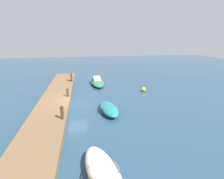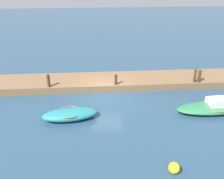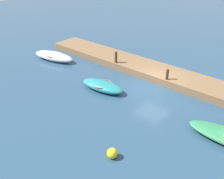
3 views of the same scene
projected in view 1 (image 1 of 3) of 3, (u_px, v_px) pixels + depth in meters
name	position (u px, v px, depth m)	size (l,w,h in m)	color
ground_plane	(73.00, 104.00, 17.20)	(84.00, 84.00, 0.00)	navy
dock_platform	(55.00, 103.00, 16.85)	(24.97, 2.87, 0.57)	brown
rowboat_teal	(109.00, 109.00, 15.27)	(3.65, 1.79, 0.68)	teal
rowboat_white	(103.00, 174.00, 7.98)	(4.43, 2.24, 0.79)	white
motorboat_green	(97.00, 82.00, 24.39)	(5.40, 1.95, 0.94)	#2D7A4C
mooring_post_west	(71.00, 77.00, 23.75)	(0.24, 0.24, 0.99)	#47331E
mooring_post_mid_west	(71.00, 78.00, 23.39)	(0.18, 0.18, 1.09)	#47331E
mooring_post_mid_east	(68.00, 92.00, 17.58)	(0.22, 0.22, 0.84)	#47331E
mooring_post_east	(62.00, 113.00, 12.76)	(0.23, 0.23, 0.98)	#47331E
marker_buoy	(144.00, 89.00, 21.05)	(0.56, 0.56, 0.56)	yellow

